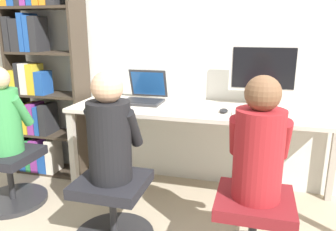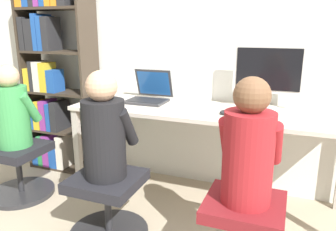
% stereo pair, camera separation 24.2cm
% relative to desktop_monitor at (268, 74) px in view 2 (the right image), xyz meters
% --- Properties ---
extents(ground_plane, '(14.00, 14.00, 0.00)m').
position_rel_desktop_monitor_xyz_m(ground_plane, '(-0.42, -0.49, -1.04)').
color(ground_plane, tan).
extents(wall_back, '(10.00, 0.05, 2.60)m').
position_rel_desktop_monitor_xyz_m(wall_back, '(-0.42, 0.18, 0.26)').
color(wall_back, silver).
rests_on(wall_back, ground_plane).
extents(desk, '(2.10, 0.61, 0.78)m').
position_rel_desktop_monitor_xyz_m(desk, '(-0.42, -0.19, -0.34)').
color(desk, beige).
rests_on(desk, ground_plane).
extents(desktop_monitor, '(0.52, 0.19, 0.49)m').
position_rel_desktop_monitor_xyz_m(desktop_monitor, '(0.00, 0.00, 0.00)').
color(desktop_monitor, beige).
rests_on(desktop_monitor, desk).
extents(laptop, '(0.33, 0.33, 0.26)m').
position_rel_desktop_monitor_xyz_m(laptop, '(-0.95, -0.08, -0.21)').
color(laptop, '#2D2D30').
rests_on(laptop, desk).
extents(keyboard, '(0.40, 0.16, 0.03)m').
position_rel_desktop_monitor_xyz_m(keyboard, '(0.01, -0.28, -0.25)').
color(keyboard, silver).
rests_on(keyboard, desk).
extents(computer_mouse_by_keyboard, '(0.06, 0.10, 0.03)m').
position_rel_desktop_monitor_xyz_m(computer_mouse_by_keyboard, '(-0.26, -0.27, -0.25)').
color(computer_mouse_by_keyboard, black).
rests_on(computer_mouse_by_keyboard, desk).
extents(office_chair_right, '(0.54, 0.54, 0.44)m').
position_rel_desktop_monitor_xyz_m(office_chair_right, '(-0.90, -0.87, -0.81)').
color(office_chair_right, '#262628').
rests_on(office_chair_right, ground_plane).
extents(person_at_monitor, '(0.34, 0.32, 0.70)m').
position_rel_desktop_monitor_xyz_m(person_at_monitor, '(-0.01, -0.86, -0.29)').
color(person_at_monitor, maroon).
rests_on(person_at_monitor, office_chair_left).
extents(person_at_laptop, '(0.33, 0.31, 0.69)m').
position_rel_desktop_monitor_xyz_m(person_at_laptop, '(-0.90, -0.87, -0.29)').
color(person_at_laptop, black).
rests_on(person_at_laptop, office_chair_right).
extents(bookshelf, '(0.71, 0.29, 1.95)m').
position_rel_desktop_monitor_xyz_m(bookshelf, '(-1.98, -0.05, -0.06)').
color(bookshelf, '#382D23').
rests_on(bookshelf, ground_plane).
extents(office_chair_side, '(0.54, 0.54, 0.44)m').
position_rel_desktop_monitor_xyz_m(office_chair_side, '(-1.90, -0.65, -0.81)').
color(office_chair_side, '#262628').
rests_on(office_chair_side, ground_plane).
extents(person_near_shelf, '(0.33, 0.31, 0.67)m').
position_rel_desktop_monitor_xyz_m(person_near_shelf, '(-1.90, -0.64, -0.30)').
color(person_near_shelf, '#388C47').
rests_on(person_near_shelf, office_chair_side).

